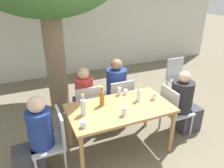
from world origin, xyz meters
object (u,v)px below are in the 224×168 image
water_bottle_2 (83,107)px  drinking_glass_3 (154,96)px  drinking_glass_0 (124,111)px  drinking_glass_1 (119,91)px  patio_chair_0 (53,138)px  patio_chair_2 (88,106)px  dining_table_front (120,112)px  patio_chair_1 (173,108)px  patio_chair_3 (120,99)px  person_seated_1 (184,105)px  water_bottle_0 (138,95)px  amber_bottle_1 (102,98)px  person_seated_3 (115,92)px  person_seated_2 (84,99)px  person_seated_0 (35,142)px  drinking_glass_2 (126,92)px  patio_chair_4 (177,76)px  drinking_glass_4 (84,124)px

water_bottle_2 → drinking_glass_3: bearing=-0.2°
drinking_glass_0 → water_bottle_2: bearing=154.8°
drinking_glass_1 → patio_chair_0: bearing=-162.6°
patio_chair_2 → drinking_glass_1: size_ratio=6.94×
dining_table_front → patio_chair_1: 1.02m
dining_table_front → patio_chair_3: size_ratio=1.72×
patio_chair_3 → drinking_glass_3: size_ratio=7.50×
drinking_glass_0 → dining_table_front: bearing=79.1°
person_seated_1 → water_bottle_2: (-1.78, 0.02, 0.37)m
water_bottle_0 → amber_bottle_1: amber_bottle_1 is taller
patio_chair_1 → drinking_glass_1: bearing=66.6°
person_seated_3 → water_bottle_0: 0.88m
patio_chair_1 → person_seated_1: bearing=-90.0°
person_seated_2 → amber_bottle_1: person_seated_2 is taller
drinking_glass_3 → water_bottle_0: bearing=167.9°
water_bottle_0 → amber_bottle_1: size_ratio=0.88×
person_seated_2 → water_bottle_2: person_seated_2 is taller
person_seated_2 → water_bottle_0: 1.12m
dining_table_front → person_seated_0: bearing=-180.0°
patio_chair_2 → drinking_glass_0: bearing=106.7°
person_seated_3 → drinking_glass_1: size_ratio=9.53×
patio_chair_2 → person_seated_3: person_seated_3 is taller
patio_chair_2 → drinking_glass_0: patio_chair_2 is taller
patio_chair_0 → patio_chair_2: 0.96m
patio_chair_2 → person_seated_0: (-0.93, -0.66, 0.02)m
person_seated_2 → person_seated_3: bearing=178.9°
person_seated_0 → drinking_glass_2: bearing=102.8°
patio_chair_4 → amber_bottle_1: (-2.23, -1.01, 0.38)m
person_seated_3 → water_bottle_2: size_ratio=3.92×
patio_chair_0 → water_bottle_2: bearing=92.1°
drinking_glass_3 → person_seated_2: bearing=135.5°
dining_table_front → patio_chair_4: 2.32m
patio_chair_4 → drinking_glass_2: bearing=-154.8°
person_seated_0 → person_seated_1: bearing=90.0°
patio_chair_4 → water_bottle_2: size_ratio=2.86×
dining_table_front → person_seated_3: (0.31, 0.89, -0.13)m
patio_chair_0 → drinking_glass_2: 1.34m
person_seated_0 → person_seated_2: (0.93, 0.90, -0.02)m
person_seated_0 → drinking_glass_3: size_ratio=9.89×
drinking_glass_0 → drinking_glass_3: (0.64, 0.24, -0.00)m
patio_chair_2 → patio_chair_4: (2.31, 0.50, 0.00)m
person_seated_2 → drinking_glass_1: size_ratio=8.94×
patio_chair_2 → patio_chair_4: size_ratio=1.00×
water_bottle_2 → person_seated_0: bearing=-178.6°
person_seated_2 → water_bottle_2: 0.99m
water_bottle_0 → drinking_glass_4: size_ratio=3.16×
patio_chair_1 → person_seated_0: size_ratio=0.76×
patio_chair_3 → amber_bottle_1: amber_bottle_1 is taller
person_seated_0 → drinking_glass_4: bearing=66.1°
person_seated_1 → person_seated_2: 1.79m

